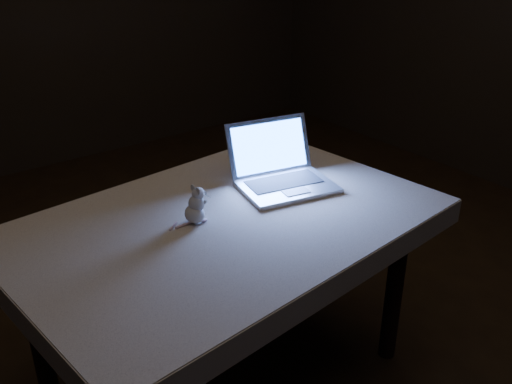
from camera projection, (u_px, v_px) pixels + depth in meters
floor at (266, 359)px, 2.27m from camera, size 5.00×5.00×0.00m
table at (228, 305)px, 2.02m from camera, size 1.37×0.96×0.69m
tablecloth at (219, 226)px, 1.91m from camera, size 1.41×0.97×0.08m
laptop at (288, 160)px, 2.02m from camera, size 0.38×0.35×0.22m
plush_mouse at (194, 205)px, 1.81m from camera, size 0.10×0.10×0.13m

